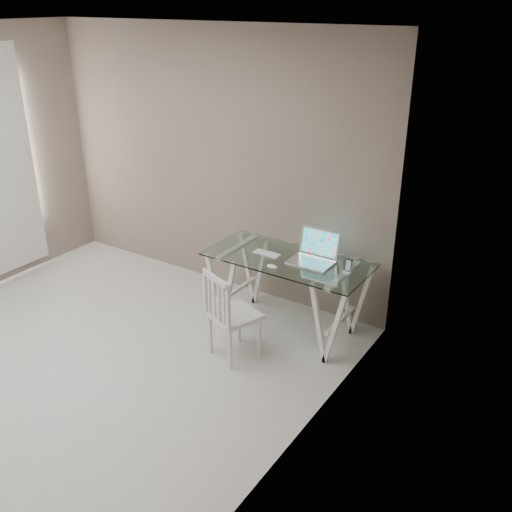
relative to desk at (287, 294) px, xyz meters
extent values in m
plane|color=#B7B5AF|center=(-1.20, -1.74, -0.38)|extent=(4.50, 4.50, 0.00)
cube|color=#75665C|center=(-1.20, 0.51, 0.97)|extent=(4.00, 0.02, 2.70)
cube|color=#75665C|center=(0.80, -1.74, 0.97)|extent=(0.02, 4.50, 2.70)
cube|color=silver|center=(0.00, 0.00, 0.36)|extent=(1.50, 0.70, 0.01)
cube|color=white|center=(-0.55, 0.00, -0.02)|extent=(0.24, 0.62, 0.72)
cube|color=white|center=(0.55, 0.00, -0.02)|extent=(0.24, 0.62, 0.72)
cube|color=silver|center=(-0.17, -0.61, 0.02)|extent=(0.49, 0.49, 0.04)
cylinder|color=silver|center=(-0.37, -0.71, -0.19)|extent=(0.03, 0.03, 0.39)
cylinder|color=silver|center=(-0.08, -0.81, -0.19)|extent=(0.03, 0.03, 0.39)
cylinder|color=silver|center=(-0.26, -0.42, -0.19)|extent=(0.03, 0.03, 0.39)
cylinder|color=silver|center=(0.03, -0.52, -0.19)|extent=(0.03, 0.03, 0.39)
cube|color=silver|center=(-0.23, -0.78, 0.24)|extent=(0.37, 0.16, 0.43)
cube|color=silver|center=(0.22, 0.03, 0.37)|extent=(0.38, 0.27, 0.02)
cube|color=#19D899|center=(0.22, 0.19, 0.50)|extent=(0.38, 0.07, 0.25)
cube|color=silver|center=(-0.21, -0.02, 0.37)|extent=(0.27, 0.12, 0.01)
ellipsoid|color=white|center=(-0.02, -0.25, 0.38)|extent=(0.10, 0.06, 0.03)
cube|color=white|center=(0.57, 0.03, 0.37)|extent=(0.06, 0.06, 0.01)
cube|color=black|center=(0.57, 0.04, 0.43)|extent=(0.05, 0.03, 0.11)
camera|label=1|loc=(2.30, -4.08, 2.53)|focal=40.00mm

